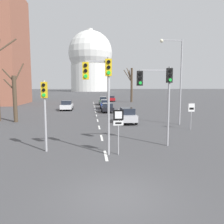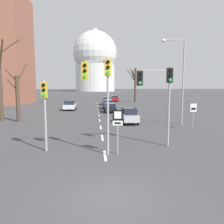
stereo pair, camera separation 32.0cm
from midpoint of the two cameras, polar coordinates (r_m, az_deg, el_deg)
ground_plane at (r=8.57m, az=0.95°, el=-21.36°), size 800.00×800.00×0.00m
lane_stripe_0 at (r=13.09m, az=-1.13°, el=-11.27°), size 0.16×2.00×0.01m
lane_stripe_1 at (r=17.42m, az=-2.02°, el=-6.73°), size 0.16×2.00×0.01m
lane_stripe_2 at (r=21.82m, az=-2.54°, el=-4.01°), size 0.16×2.00×0.01m
lane_stripe_3 at (r=26.25m, az=-2.88°, el=-2.21°), size 0.16×2.00×0.01m
lane_stripe_4 at (r=30.71m, az=-3.12°, el=-0.93°), size 0.16×2.00×0.01m
lane_stripe_5 at (r=35.17m, az=-3.31°, el=0.03°), size 0.16×2.00×0.01m
lane_stripe_6 at (r=39.65m, az=-3.45°, el=0.77°), size 0.16×2.00×0.01m
lane_stripe_7 at (r=44.12m, az=-3.56°, el=1.36°), size 0.16×2.00×0.01m
lane_stripe_8 at (r=48.61m, az=-3.65°, el=1.85°), size 0.16×2.00×0.01m
lane_stripe_9 at (r=53.09m, az=-3.73°, el=2.25°), size 0.16×2.00×0.01m
lane_stripe_10 at (r=57.58m, az=-3.79°, el=2.58°), size 0.16×2.00×0.01m
traffic_signal_centre_tall at (r=12.61m, az=-2.35°, el=7.88°), size 1.65×0.34×5.69m
traffic_signal_near_right at (r=14.83m, az=12.88°, el=6.62°), size 2.36×0.34×5.35m
traffic_signal_near_left at (r=13.98m, az=-16.56°, el=2.52°), size 0.36×0.34×4.41m
route_sign_post at (r=12.81m, az=2.21°, el=-3.05°), size 0.60×0.08×2.73m
speed_limit_sign at (r=21.63m, az=20.87°, el=0.04°), size 0.60×0.08×2.53m
street_lamp_right at (r=24.00m, az=17.56°, el=9.63°), size 2.45×0.36×8.85m
sedan_near_left at (r=60.69m, az=0.86°, el=3.57°), size 1.95×4.49×1.60m
sedan_near_right at (r=40.07m, az=-0.83°, el=2.05°), size 1.73×4.57×1.67m
sedan_mid_centre at (r=38.48m, az=-10.71°, el=1.74°), size 1.97×4.14×1.69m
sedan_far_left at (r=34.61m, az=-0.20°, el=1.17°), size 1.86×3.85×1.46m
sedan_far_right at (r=49.14m, az=-1.31°, el=2.96°), size 1.71×4.23×1.81m
sedan_distant_centre at (r=24.32m, az=4.87°, el=-0.91°), size 1.71×4.08×1.70m
bare_tree_left_near at (r=27.22m, az=-23.14°, el=3.82°), size 2.29×1.20×6.75m
bare_tree_right_near at (r=58.00m, az=6.15°, el=7.43°), size 2.59×6.10×9.24m
capitol_dome at (r=198.75m, az=-4.40°, el=13.05°), size 38.42×38.42×54.27m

